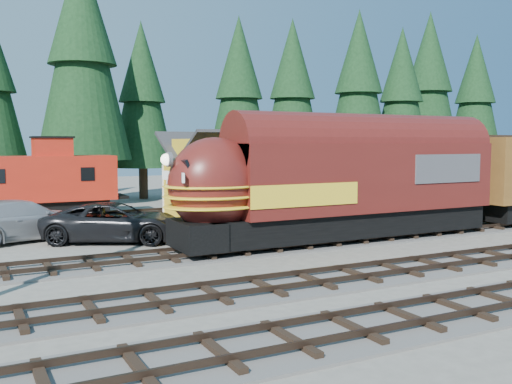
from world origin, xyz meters
name	(u,v)px	position (x,y,z in m)	size (l,w,h in m)	color
ground	(409,256)	(0.00, 0.00, 0.00)	(120.00, 120.00, 0.00)	#6B665B
track_siding	(497,226)	(10.00, 4.00, 0.06)	(68.00, 3.20, 0.33)	#4C4947
track_spur	(77,218)	(-10.00, 18.00, 0.06)	(32.00, 3.20, 0.33)	#4C4947
depot	(281,172)	(0.00, 10.50, 2.96)	(12.80, 7.00, 5.30)	gold
conifer_backdrop	(262,81)	(6.29, 24.56, 9.73)	(80.03, 22.79, 16.30)	black
locomotive	(333,186)	(-1.04, 4.00, 2.65)	(16.73, 3.33, 4.55)	black
caboose	(38,182)	(-12.17, 18.00, 2.32)	(8.83, 2.56, 4.59)	black
pickup_truck_a	(116,222)	(-9.82, 9.09, 0.92)	(3.06, 6.63, 1.84)	black
pickup_truck_b	(21,220)	(-13.76, 11.34, 0.99)	(2.76, 6.80, 1.97)	#A6A9AE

